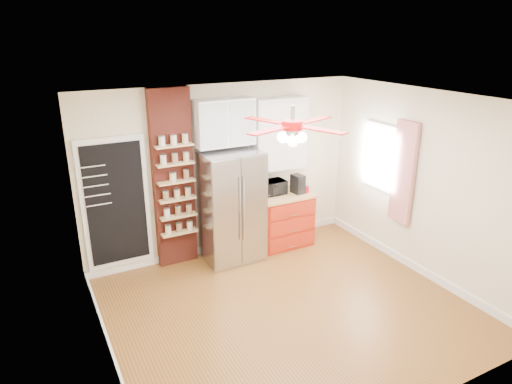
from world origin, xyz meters
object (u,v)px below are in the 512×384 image
red_cabinet (283,219)px  ceiling_fan (292,125)px  canister_left (306,189)px  pantry_jar_oats (173,177)px  toaster_oven (273,187)px  fridge (231,206)px  coffee_maker (298,184)px

red_cabinet → ceiling_fan: ceiling_fan is taller
canister_left → pantry_jar_oats: 2.24m
ceiling_fan → pantry_jar_oats: ceiling_fan is taller
red_cabinet → ceiling_fan: (-0.92, -1.68, 1.97)m
ceiling_fan → toaster_oven: (0.76, 1.76, -1.41)m
fridge → coffee_maker: 1.22m
coffee_maker → red_cabinet: bearing=159.4°
toaster_oven → coffee_maker: bearing=-22.5°
toaster_oven → canister_left: toaster_oven is taller
ceiling_fan → toaster_oven: size_ratio=3.38×
ceiling_fan → canister_left: size_ratio=11.32×
red_cabinet → coffee_maker: bearing=-14.5°
toaster_oven → canister_left: bearing=-22.1°
red_cabinet → coffee_maker: (0.24, -0.06, 0.60)m
toaster_oven → canister_left: 0.56m
ceiling_fan → coffee_maker: (1.16, 1.62, -1.37)m
pantry_jar_oats → fridge: bearing=-11.1°
pantry_jar_oats → red_cabinet: bearing=-3.6°
coffee_maker → pantry_jar_oats: 2.09m
toaster_oven → coffee_maker: (0.39, -0.14, 0.04)m
red_cabinet → pantry_jar_oats: size_ratio=8.08×
canister_left → coffee_maker: bearing=161.7°
fridge → ceiling_fan: 2.25m
red_cabinet → coffee_maker: size_ratio=3.05×
toaster_oven → red_cabinet: bearing=-30.0°
fridge → canister_left: bearing=-2.4°
red_cabinet → pantry_jar_oats: bearing=176.4°
red_cabinet → ceiling_fan: 2.75m
red_cabinet → ceiling_fan: size_ratio=0.67×
red_cabinet → toaster_oven: bearing=152.7°
fridge → ceiling_fan: ceiling_fan is taller
red_cabinet → ceiling_fan: bearing=-118.7°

